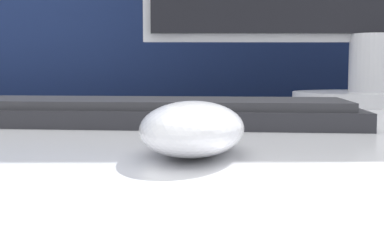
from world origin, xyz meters
name	(u,v)px	position (x,y,z in m)	size (l,w,h in m)	color
partition_panel	(200,139)	(0.00, 0.66, 0.66)	(5.00, 0.03, 1.32)	navy
computer_mouse_near	(193,128)	(-0.02, -0.15, 0.77)	(0.07, 0.12, 0.03)	white
keyboard	(131,111)	(-0.08, 0.06, 0.76)	(0.45, 0.19, 0.02)	#28282D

